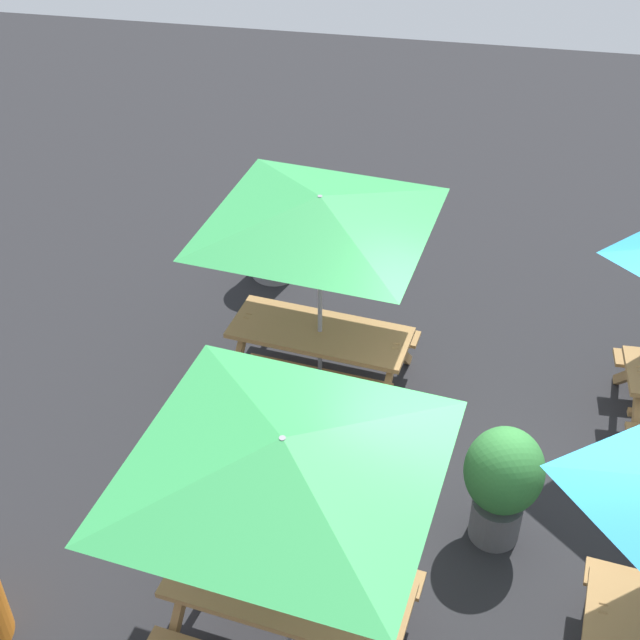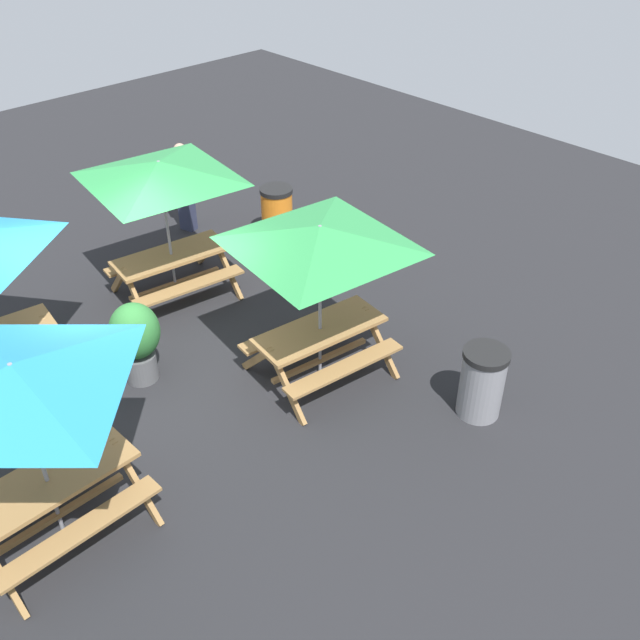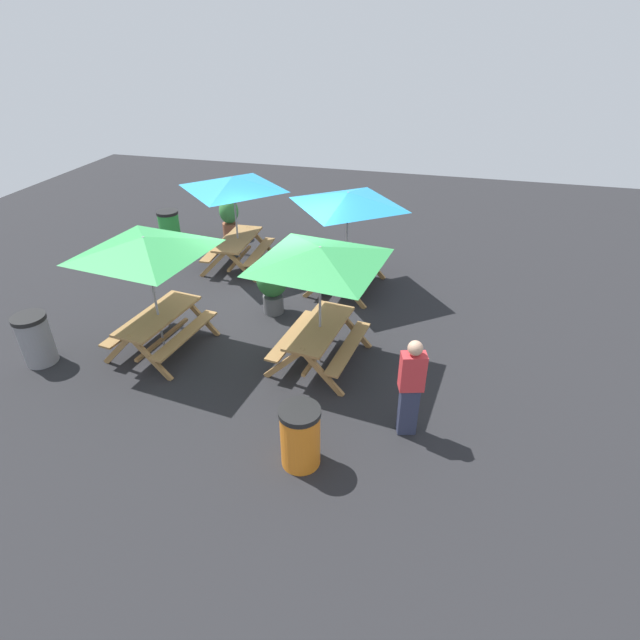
{
  "view_description": "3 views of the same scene",
  "coord_description": "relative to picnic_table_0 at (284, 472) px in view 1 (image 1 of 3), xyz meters",
  "views": [
    {
      "loc": [
        0.57,
        5.31,
        6.26
      ],
      "look_at": [
        1.88,
        -1.56,
        0.9
      ],
      "focal_mm": 50.0,
      "sensor_mm": 36.0,
      "label": 1
    },
    {
      "loc": [
        -3.39,
        -7.14,
        6.35
      ],
      "look_at": [
        1.88,
        -1.56,
        0.9
      ],
      "focal_mm": 40.0,
      "sensor_mm": 36.0,
      "label": 2
    },
    {
      "loc": [
        8.86,
        3.34,
        5.5
      ],
      "look_at": [
        1.54,
        1.47,
        0.9
      ],
      "focal_mm": 28.0,
      "sensor_mm": 36.0,
      "label": 3
    }
  ],
  "objects": [
    {
      "name": "ground_plane",
      "position": [
        -1.54,
        -1.47,
        -1.99
      ],
      "size": [
        24.0,
        24.0,
        0.0
      ],
      "primitive_type": "plane",
      "color": "#232326",
      "rests_on": "ground"
    },
    {
      "name": "potted_plant_0",
      "position": [
        -1.52,
        -1.43,
        -1.3
      ],
      "size": [
        0.67,
        0.67,
        1.2
      ],
      "color": "#59595B",
      "rests_on": "ground"
    },
    {
      "name": "trash_bin_gray",
      "position": [
        1.28,
        -5.01,
        -1.49
      ],
      "size": [
        0.59,
        0.59,
        0.98
      ],
      "color": "gray",
      "rests_on": "ground"
    },
    {
      "name": "picnic_table_2",
      "position": [
        0.34,
        -3.03,
        0.0
      ],
      "size": [
        2.8,
        2.8,
        2.34
      ],
      "rotation": [
        0.0,
        0.0,
        -0.13
      ],
      "color": "olive",
      "rests_on": "ground"
    },
    {
      "name": "picnic_table_0",
      "position": [
        0.0,
        0.0,
        0.0
      ],
      "size": [
        2.8,
        2.8,
        2.34
      ],
      "rotation": [
        0.0,
        0.0,
        -0.14
      ],
      "color": "olive",
      "rests_on": "ground"
    }
  ]
}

